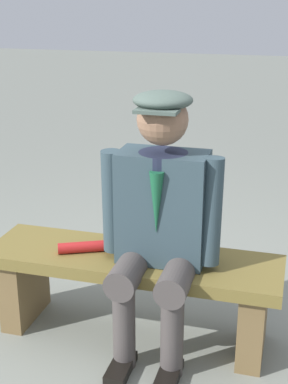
# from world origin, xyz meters

# --- Properties ---
(ground_plane) EXTENTS (30.00, 30.00, 0.00)m
(ground_plane) POSITION_xyz_m (0.00, 0.00, 0.00)
(ground_plane) COLOR gray
(bench) EXTENTS (1.52, 0.44, 0.47)m
(bench) POSITION_xyz_m (0.00, 0.00, 0.33)
(bench) COLOR brown
(bench) RESTS_ON ground
(seated_man) EXTENTS (0.60, 0.57, 1.32)m
(seated_man) POSITION_xyz_m (-0.16, 0.06, 0.73)
(seated_man) COLOR #31444C
(seated_man) RESTS_ON ground
(rolled_magazine) EXTENTS (0.26, 0.16, 0.06)m
(rolled_magazine) POSITION_xyz_m (0.25, 0.03, 0.50)
(rolled_magazine) COLOR #B21E1E
(rolled_magazine) RESTS_ON bench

